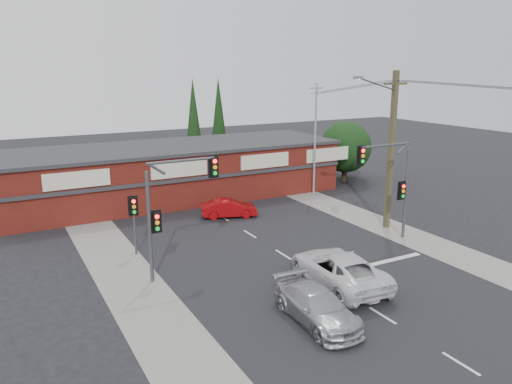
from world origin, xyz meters
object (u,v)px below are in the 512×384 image
silver_suv (317,306)px  red_sedan (229,208)px  utility_pole (390,146)px  shop_building (174,171)px  white_suv (339,269)px

silver_suv → red_sedan: size_ratio=1.24×
silver_suv → utility_pole: utility_pole is taller
silver_suv → red_sedan: silver_suv is taller
red_sedan → shop_building: size_ratio=0.14×
silver_suv → shop_building: bearing=88.0°
white_suv → red_sedan: 12.60m
silver_suv → utility_pole: bearing=38.5°
red_sedan → utility_pole: size_ratio=0.38×
silver_suv → utility_pole: 14.50m
red_sedan → shop_building: shop_building is taller
red_sedan → shop_building: 7.31m
white_suv → shop_building: shop_building is taller
red_sedan → utility_pole: bearing=-112.9°
silver_suv → red_sedan: bearing=80.5°
shop_building → utility_pole: utility_pole is taller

